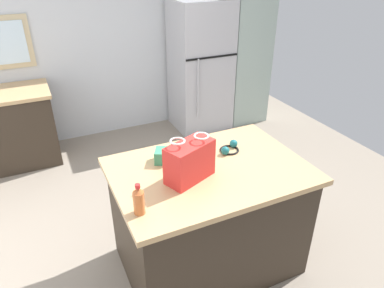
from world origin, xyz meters
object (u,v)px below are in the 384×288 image
kitchen_island (208,218)px  small_box (162,156)px  refrigerator (200,67)px  bottle (139,201)px  tall_cabinet (244,49)px  shopping_bag (190,161)px  ear_defenders (229,148)px

kitchen_island → small_box: bearing=139.6°
refrigerator → bottle: bearing=-122.9°
tall_cabinet → shopping_bag: (-1.99, -2.46, 0.00)m
kitchen_island → shopping_bag: (-0.18, -0.05, 0.59)m
refrigerator → small_box: (-1.39, -2.17, 0.08)m
kitchen_island → ear_defenders: 0.56m
bottle → ear_defenders: size_ratio=0.99×
shopping_bag → ear_defenders: 0.50m
kitchen_island → refrigerator: refrigerator is taller
shopping_bag → refrigerator: bearing=62.1°
tall_cabinet → bottle: bearing=-132.1°
shopping_bag → small_box: size_ratio=3.00×
refrigerator → shopping_bag: (-1.30, -2.46, 0.17)m
kitchen_island → bottle: bottle is taller
refrigerator → small_box: refrigerator is taller
shopping_bag → bottle: (-0.42, -0.20, -0.05)m
tall_cabinet → shopping_bag: 3.16m
kitchen_island → tall_cabinet: size_ratio=0.67×
refrigerator → ear_defenders: (-0.86, -2.24, 0.06)m
shopping_bag → bottle: size_ratio=1.84×
small_box → ear_defenders: (0.53, -0.07, -0.03)m
kitchen_island → ear_defenders: (0.26, 0.16, 0.47)m
small_box → bottle: size_ratio=0.62×
kitchen_island → small_box: small_box is taller
small_box → refrigerator: bearing=57.4°
bottle → small_box: bearing=55.8°
shopping_bag → small_box: (-0.09, 0.28, -0.09)m
small_box → tall_cabinet: bearing=46.3°
small_box → ear_defenders: bearing=-7.5°
refrigerator → small_box: size_ratio=13.98×
kitchen_island → small_box: (-0.27, 0.23, 0.50)m
tall_cabinet → ear_defenders: tall_cabinet is taller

